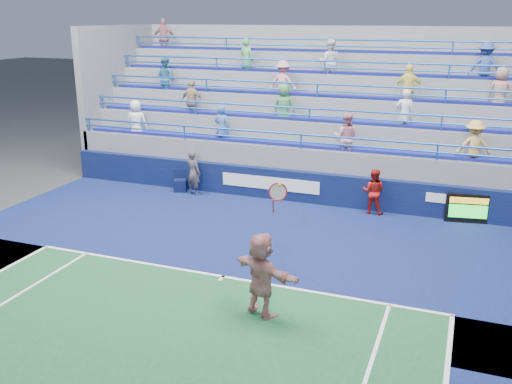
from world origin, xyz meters
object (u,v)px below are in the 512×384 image
at_px(ball_girl, 373,191).
at_px(tennis_player, 261,275).
at_px(serve_speed_board, 468,208).
at_px(line_judge, 193,173).
at_px(judge_chair, 180,185).

bearing_deg(ball_girl, tennis_player, 82.29).
height_order(serve_speed_board, line_judge, line_judge).
height_order(serve_speed_board, ball_girl, ball_girl).
relative_size(serve_speed_board, tennis_player, 0.45).
xyz_separation_m(tennis_player, ball_girl, (1.13, 7.53, -0.20)).
bearing_deg(ball_girl, judge_chair, 1.11).
height_order(serve_speed_board, tennis_player, tennis_player).
bearing_deg(serve_speed_board, tennis_player, -117.83).
bearing_deg(tennis_player, serve_speed_board, 62.17).
relative_size(serve_speed_board, judge_chair, 1.69).
xyz_separation_m(serve_speed_board, ball_girl, (-2.93, -0.17, 0.28)).
distance_m(line_judge, ball_girl, 6.46).
relative_size(serve_speed_board, ball_girl, 0.90).
bearing_deg(judge_chair, tennis_player, -51.52).
height_order(tennis_player, ball_girl, tennis_player).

